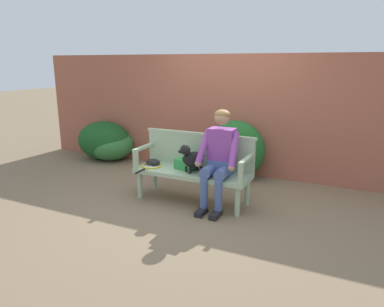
{
  "coord_description": "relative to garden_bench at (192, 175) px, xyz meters",
  "views": [
    {
      "loc": [
        2.03,
        -4.24,
        1.91
      ],
      "look_at": [
        0.0,
        0.0,
        0.7
      ],
      "focal_mm": 33.19,
      "sensor_mm": 36.0,
      "label": 1
    }
  ],
  "objects": [
    {
      "name": "ground_plane",
      "position": [
        0.0,
        0.0,
        -0.39
      ],
      "size": [
        40.0,
        40.0,
        0.0
      ],
      "primitive_type": "plane",
      "color": "#7A664C"
    },
    {
      "name": "sports_bag",
      "position": [
        -0.12,
        0.05,
        0.13
      ],
      "size": [
        0.32,
        0.26,
        0.14
      ],
      "primitive_type": "cube",
      "rotation": [
        0.0,
        0.0,
        -0.23
      ],
      "color": "#2D8E42",
      "rests_on": "garden_bench"
    },
    {
      "name": "hedge_bush_far_left",
      "position": [
        0.2,
        1.29,
        0.1
      ],
      "size": [
        1.0,
        0.61,
        0.98
      ],
      "primitive_type": "ellipsoid",
      "color": "#1E5B23",
      "rests_on": "ground"
    },
    {
      "name": "bench_backrest",
      "position": [
        0.0,
        0.23,
        0.31
      ],
      "size": [
        1.67,
        0.06,
        0.5
      ],
      "color": "#9EB793",
      "rests_on": "garden_bench"
    },
    {
      "name": "dog_on_bench",
      "position": [
        0.02,
        -0.05,
        0.26
      ],
      "size": [
        0.32,
        0.37,
        0.4
      ],
      "color": "black",
      "rests_on": "garden_bench"
    },
    {
      "name": "brick_garden_fence",
      "position": [
        0.0,
        1.67,
        0.64
      ],
      "size": [
        8.0,
        0.3,
        2.05
      ],
      "primitive_type": "cube",
      "color": "#9E5642",
      "rests_on": "ground"
    },
    {
      "name": "bench_armrest_right_end",
      "position": [
        0.78,
        -0.09,
        0.26
      ],
      "size": [
        0.06,
        0.53,
        0.28
      ],
      "color": "#9EB793",
      "rests_on": "garden_bench"
    },
    {
      "name": "person_seated",
      "position": [
        0.41,
        -0.02,
        0.33
      ],
      "size": [
        0.56,
        0.66,
        1.32
      ],
      "color": "black",
      "rests_on": "ground"
    },
    {
      "name": "tennis_racket",
      "position": [
        -0.63,
        -0.07,
        0.07
      ],
      "size": [
        0.3,
        0.56,
        0.03
      ],
      "color": "yellow",
      "rests_on": "garden_bench"
    },
    {
      "name": "hedge_bush_mid_right",
      "position": [
        -2.44,
        1.29,
        -0.07
      ],
      "size": [
        0.98,
        0.87,
        0.64
      ],
      "primitive_type": "ellipsoid",
      "color": "#337538",
      "rests_on": "ground"
    },
    {
      "name": "bench_armrest_left_end",
      "position": [
        -0.78,
        -0.09,
        0.26
      ],
      "size": [
        0.06,
        0.53,
        0.28
      ],
      "color": "#9EB793",
      "rests_on": "garden_bench"
    },
    {
      "name": "baseball_glove",
      "position": [
        -0.64,
        0.02,
        0.1
      ],
      "size": [
        0.22,
        0.17,
        0.09
      ],
      "primitive_type": "ellipsoid",
      "rotation": [
        0.0,
        0.0,
        0.01
      ],
      "color": "black",
      "rests_on": "garden_bench"
    },
    {
      "name": "hedge_bush_mid_left",
      "position": [
        -2.56,
        1.26,
        -0.0
      ],
      "size": [
        1.12,
        0.85,
        0.77
      ],
      "primitive_type": "ellipsoid",
      "color": "#194C1E",
      "rests_on": "ground"
    },
    {
      "name": "garden_bench",
      "position": [
        0.0,
        0.0,
        0.0
      ],
      "size": [
        1.63,
        0.53,
        0.45
      ],
      "color": "#9EB793",
      "rests_on": "ground"
    }
  ]
}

